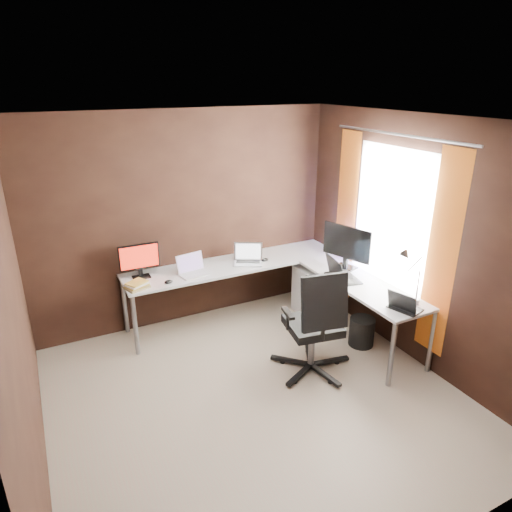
{
  "coord_description": "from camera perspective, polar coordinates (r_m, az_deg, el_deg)",
  "views": [
    {
      "loc": [
        -1.57,
        -3.12,
        2.8
      ],
      "look_at": [
        0.48,
        0.95,
        1.01
      ],
      "focal_mm": 32.0,
      "sensor_mm": 36.0,
      "label": 1
    }
  ],
  "objects": [
    {
      "name": "book_stack",
      "position": [
        4.96,
        -14.66,
        -3.55
      ],
      "size": [
        0.27,
        0.25,
        0.07
      ],
      "rotation": [
        0.0,
        0.0,
        0.44
      ],
      "color": "#9C8854",
      "rests_on": "desk"
    },
    {
      "name": "room",
      "position": [
        4.02,
        3.91,
        -0.93
      ],
      "size": [
        3.6,
        3.6,
        2.5
      ],
      "color": "gray",
      "rests_on": "ground"
    },
    {
      "name": "wastebasket",
      "position": [
        5.28,
        13.06,
        -9.19
      ],
      "size": [
        0.33,
        0.33,
        0.32
      ],
      "primitive_type": "cylinder",
      "rotation": [
        0.0,
        0.0,
        0.18
      ],
      "color": "black",
      "rests_on": "ground"
    },
    {
      "name": "laptop_black_small",
      "position": [
        4.59,
        17.98,
        -5.93
      ],
      "size": [
        0.28,
        0.34,
        0.2
      ],
      "rotation": [
        0.0,
        0.0,
        1.86
      ],
      "color": "black",
      "rests_on": "desk"
    },
    {
      "name": "mouse_left",
      "position": [
        5.01,
        -10.88,
        -3.18
      ],
      "size": [
        0.11,
        0.08,
        0.04
      ],
      "primitive_type": "ellipsoid",
      "rotation": [
        0.0,
        0.0,
        -0.24
      ],
      "color": "black",
      "rests_on": "desk"
    },
    {
      "name": "laptop_silver",
      "position": [
        5.46,
        -1.0,
        -0.32
      ],
      "size": [
        0.41,
        0.37,
        0.23
      ],
      "rotation": [
        0.0,
        0.0,
        -0.49
      ],
      "color": "silver",
      "rests_on": "desk"
    },
    {
      "name": "monitor_left",
      "position": [
        5.16,
        -14.38,
        -0.35
      ],
      "size": [
        0.44,
        0.13,
        0.39
      ],
      "rotation": [
        0.0,
        0.0,
        -0.02
      ],
      "color": "black",
      "rests_on": "desk"
    },
    {
      "name": "laptop_black_big",
      "position": [
        5.09,
        10.48,
        -2.29
      ],
      "size": [
        0.35,
        0.44,
        0.26
      ],
      "rotation": [
        0.0,
        0.0,
        1.39
      ],
      "color": "black",
      "rests_on": "desk"
    },
    {
      "name": "laptop_white",
      "position": [
        5.2,
        -7.91,
        -1.68
      ],
      "size": [
        0.36,
        0.29,
        0.22
      ],
      "rotation": [
        0.0,
        0.0,
        0.17
      ],
      "color": "white",
      "rests_on": "desk"
    },
    {
      "name": "drawer_pedestal",
      "position": [
        5.78,
        7.53,
        -4.39
      ],
      "size": [
        0.42,
        0.5,
        0.6
      ],
      "primitive_type": "cube",
      "color": "white",
      "rests_on": "ground"
    },
    {
      "name": "desk",
      "position": [
        5.25,
        3.08,
        -2.44
      ],
      "size": [
        2.65,
        2.25,
        0.73
      ],
      "color": "white",
      "rests_on": "ground"
    },
    {
      "name": "desk_lamp",
      "position": [
        4.62,
        18.68,
        -1.69
      ],
      "size": [
        0.18,
        0.21,
        0.55
      ],
      "rotation": [
        0.0,
        0.0,
        0.35
      ],
      "color": "slate",
      "rests_on": "desk"
    },
    {
      "name": "mouse_corner",
      "position": [
        5.51,
        1.09,
        -0.48
      ],
      "size": [
        0.1,
        0.08,
        0.04
      ],
      "primitive_type": "ellipsoid",
      "rotation": [
        0.0,
        0.0,
        0.28
      ],
      "color": "black",
      "rests_on": "desk"
    },
    {
      "name": "monitor_right",
      "position": [
        5.32,
        11.29,
        1.42
      ],
      "size": [
        0.24,
        0.6,
        0.51
      ],
      "rotation": [
        0.0,
        0.0,
        1.91
      ],
      "color": "black",
      "rests_on": "desk"
    },
    {
      "name": "office_chair",
      "position": [
        4.67,
        7.21,
        -10.66
      ],
      "size": [
        0.64,
        0.65,
        1.14
      ],
      "rotation": [
        0.0,
        0.0,
        -0.17
      ],
      "color": "black",
      "rests_on": "ground"
    }
  ]
}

